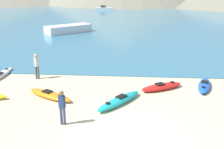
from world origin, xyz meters
The scene contains 11 objects.
ground_plane centered at (0.00, 0.00, 0.00)m, with size 400.00×400.00×0.00m, color #C6B793.
bay_water centered at (0.00, 42.73, 0.03)m, with size 160.00×70.00×0.06m, color teal.
kayak_on_sand_0 centered at (4.69, 5.98, 0.17)m, with size 1.51×2.79×0.38m.
kayak_on_sand_1 centered at (-0.41, 3.34, 0.18)m, with size 2.54×3.08×0.40m.
kayak_on_sand_3 centered at (-8.77, 7.04, 0.15)m, with size 0.68×3.41×0.34m.
kayak_on_sand_4 centered at (-4.34, 3.85, 0.17)m, with size 3.05×2.12×0.37m.
kayak_on_sand_5 centered at (2.05, 5.54, 0.18)m, with size 2.81×2.00×0.41m.
person_near_foreground centered at (-2.84, 0.96, 0.94)m, with size 0.33×0.22×1.64m.
person_near_waterline centered at (-6.10, 6.89, 0.99)m, with size 0.35×0.30×1.72m.
moored_boat_1 centered at (-8.16, 24.78, 0.55)m, with size 5.95×5.60×0.99m.
moored_boat_2 centered at (-6.73, 58.12, 0.48)m, with size 4.24×1.74×1.21m.
Camera 1 is at (0.14, -9.38, 5.97)m, focal length 42.00 mm.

